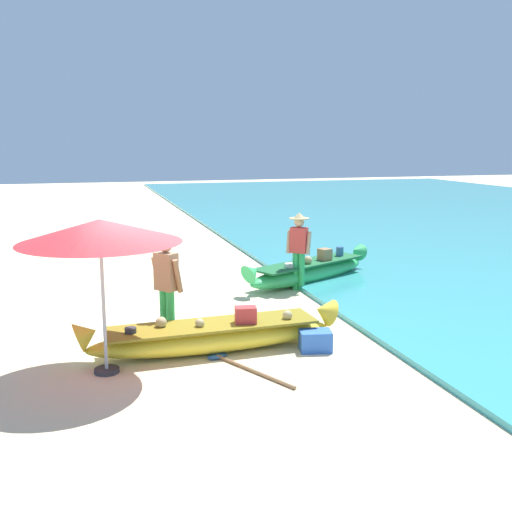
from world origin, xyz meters
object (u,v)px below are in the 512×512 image
object	(u,v)px
boat_green_midground	(309,271)
person_tourist_customer	(167,284)
person_vendor_hatted	(299,245)
patio_umbrella_large	(100,232)
boat_yellow_foreground	(213,335)
cooler_box	(315,341)
paddle	(241,366)

from	to	relation	value
boat_green_midground	person_tourist_customer	distance (m)	5.04
person_vendor_hatted	patio_umbrella_large	bearing A→B (deg)	-138.72
boat_yellow_foreground	patio_umbrella_large	size ratio (longest dim) A/B	1.88
person_vendor_hatted	cooler_box	size ratio (longest dim) A/B	3.50
person_tourist_customer	cooler_box	xyz separation A→B (m)	(2.18, -1.09, -0.82)
cooler_box	person_tourist_customer	bearing A→B (deg)	165.22
boat_yellow_foreground	cooler_box	world-z (taller)	boat_yellow_foreground
person_vendor_hatted	person_tourist_customer	world-z (taller)	person_vendor_hatted
boat_yellow_foreground	paddle	bearing A→B (deg)	-74.13
boat_green_midground	patio_umbrella_large	bearing A→B (deg)	-137.72
patio_umbrella_large	paddle	bearing A→B (deg)	-10.62
cooler_box	patio_umbrella_large	bearing A→B (deg)	-168.03
cooler_box	paddle	world-z (taller)	cooler_box
cooler_box	paddle	bearing A→B (deg)	-152.69
boat_yellow_foreground	boat_green_midground	xyz separation A→B (m)	(3.14, 3.93, 0.03)
boat_green_midground	paddle	world-z (taller)	boat_green_midground
cooler_box	paddle	xyz separation A→B (m)	(-1.33, -0.37, -0.13)
person_vendor_hatted	patio_umbrella_large	world-z (taller)	patio_umbrella_large
person_vendor_hatted	cooler_box	world-z (taller)	person_vendor_hatted
person_vendor_hatted	patio_umbrella_large	distance (m)	5.86
boat_green_midground	cooler_box	size ratio (longest dim) A/B	7.60
boat_green_midground	person_vendor_hatted	bearing A→B (deg)	-129.97
boat_yellow_foreground	person_tourist_customer	bearing A→B (deg)	133.78
boat_yellow_foreground	paddle	xyz separation A→B (m)	(0.23, -0.80, -0.23)
boat_green_midground	person_vendor_hatted	distance (m)	1.04
patio_umbrella_large	cooler_box	xyz separation A→B (m)	(3.22, 0.01, -1.88)
patio_umbrella_large	boat_yellow_foreground	bearing A→B (deg)	15.00
person_vendor_hatted	cooler_box	bearing A→B (deg)	-106.33
person_tourist_customer	person_vendor_hatted	bearing A→B (deg)	39.37
cooler_box	person_vendor_hatted	bearing A→B (deg)	85.38
boat_green_midground	person_tourist_customer	xyz separation A→B (m)	(-3.77, -3.27, 0.70)
boat_green_midground	person_tourist_customer	world-z (taller)	person_tourist_customer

